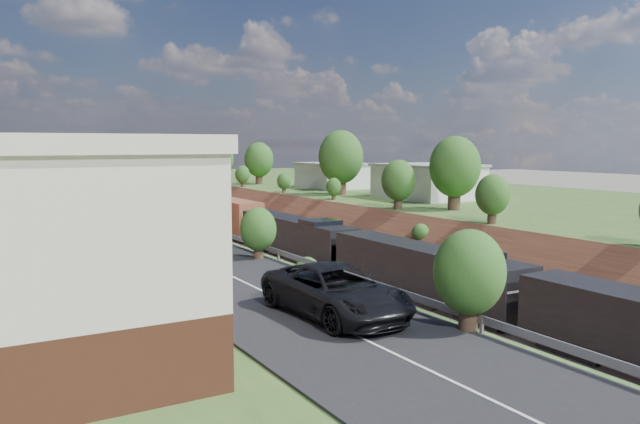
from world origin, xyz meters
The scene contains 14 objects.
platform_right centered at (33.00, 60.00, 2.50)m, with size 44.00×180.00×5.00m, color #315B25.
embankment_left centered at (-11.00, 60.00, 0.00)m, with size 7.07×180.00×7.07m, color brown.
embankment_right centered at (11.00, 60.00, 0.00)m, with size 7.07×180.00×7.07m, color brown.
rail_left_track centered at (-2.60, 60.00, 0.09)m, with size 1.58×180.00×0.18m, color gray.
rail_right_track centered at (2.60, 60.00, 0.09)m, with size 1.58×180.00×0.18m, color gray.
road centered at (-15.50, 60.00, 5.05)m, with size 8.00×180.00×0.10m, color black.
guardrail centered at (-11.40, 59.80, 5.55)m, with size 0.10×171.00×0.70m.
overpass centered at (0.00, 122.00, 4.92)m, with size 24.50×8.30×7.40m.
white_building_near centered at (23.50, 52.00, 7.00)m, with size 9.00×12.00×4.00m, color silver.
white_building_far centered at (23.00, 74.00, 6.80)m, with size 8.00×10.00×3.60m, color silver.
tree_right_large centered at (17.00, 40.00, 9.38)m, with size 5.25×5.25×7.61m.
tree_left_crest centered at (-11.80, 20.00, 7.04)m, with size 2.45×2.45×3.55m.
freight_train centered at (2.60, 99.94, 2.75)m, with size 3.24×198.99×4.79m.
suv centered at (-14.79, 11.76, 6.09)m, with size 3.27×7.10×1.97m, color black.
Camera 1 is at (-27.24, -8.36, 11.75)m, focal length 35.00 mm.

